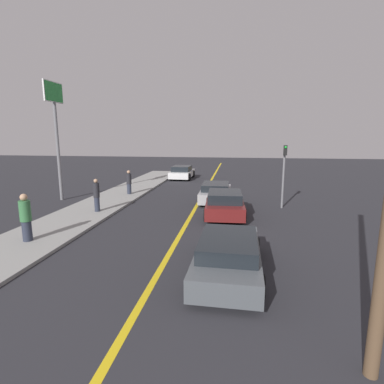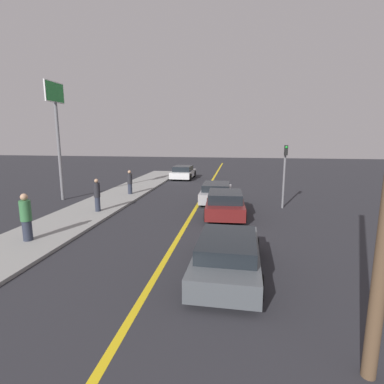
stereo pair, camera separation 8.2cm
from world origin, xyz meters
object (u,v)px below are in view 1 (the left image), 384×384
object	(u,v)px
roadside_sign	(55,114)
traffic_light	(284,169)
car_near_right_lane	(228,254)
car_ahead_center	(225,204)
car_far_distant	(216,192)
pedestrian_mid_group	(26,218)
pedestrian_far_standing	(97,195)
car_parked_left_lot	(182,172)
pedestrian_by_sign	(129,182)

from	to	relation	value
roadside_sign	traffic_light	bearing A→B (deg)	-1.11
car_near_right_lane	car_ahead_center	distance (m)	6.65
traffic_light	roadside_sign	world-z (taller)	roadside_sign
car_ahead_center	car_far_distant	world-z (taller)	car_ahead_center
pedestrian_mid_group	pedestrian_far_standing	distance (m)	4.71
car_parked_left_lot	pedestrian_by_sign	size ratio (longest dim) A/B	2.44
car_ahead_center	roadside_sign	distance (m)	11.82
car_parked_left_lot	car_ahead_center	bearing A→B (deg)	-69.49
pedestrian_far_standing	traffic_light	world-z (taller)	traffic_light
car_far_distant	pedestrian_far_standing	size ratio (longest dim) A/B	2.36
pedestrian_far_standing	traffic_light	xyz separation A→B (m)	(9.90, 2.67, 1.22)
car_parked_left_lot	pedestrian_far_standing	bearing A→B (deg)	-97.71
car_far_distant	pedestrian_by_sign	distance (m)	6.12
pedestrian_mid_group	traffic_light	bearing A→B (deg)	35.00
car_far_distant	traffic_light	size ratio (longest dim) A/B	1.15
car_parked_left_lot	pedestrian_mid_group	world-z (taller)	pedestrian_mid_group
car_near_right_lane	pedestrian_far_standing	world-z (taller)	pedestrian_far_standing
pedestrian_mid_group	roadside_sign	bearing A→B (deg)	113.23
car_ahead_center	car_far_distant	size ratio (longest dim) A/B	0.99
car_ahead_center	traffic_light	size ratio (longest dim) A/B	1.14
car_ahead_center	car_near_right_lane	bearing A→B (deg)	-89.54
car_ahead_center	pedestrian_by_sign	bearing A→B (deg)	144.59
car_near_right_lane	car_ahead_center	size ratio (longest dim) A/B	1.12
pedestrian_mid_group	car_far_distant	bearing A→B (deg)	52.62
car_parked_left_lot	car_near_right_lane	bearing A→B (deg)	-74.75
car_near_right_lane	car_parked_left_lot	xyz separation A→B (m)	(-4.95, 19.71, 0.02)
pedestrian_mid_group	traffic_light	xyz separation A→B (m)	(10.48, 7.34, 1.19)
roadside_sign	car_near_right_lane	bearing A→B (deg)	-39.47
pedestrian_mid_group	car_parked_left_lot	bearing A→B (deg)	81.59
car_ahead_center	car_parked_left_lot	bearing A→B (deg)	106.71
traffic_light	car_far_distant	bearing A→B (deg)	161.57
car_far_distant	pedestrian_by_sign	size ratio (longest dim) A/B	2.52
traffic_light	pedestrian_mid_group	bearing A→B (deg)	-145.00
pedestrian_far_standing	pedestrian_by_sign	size ratio (longest dim) A/B	1.07
pedestrian_by_sign	roadside_sign	size ratio (longest dim) A/B	0.22
car_ahead_center	pedestrian_mid_group	world-z (taller)	pedestrian_mid_group
pedestrian_mid_group	car_ahead_center	bearing A→B (deg)	35.75
car_near_right_lane	roadside_sign	bearing A→B (deg)	141.87
car_near_right_lane	car_far_distant	world-z (taller)	car_near_right_lane
car_far_distant	pedestrian_mid_group	world-z (taller)	pedestrian_mid_group
car_far_distant	pedestrian_mid_group	size ratio (longest dim) A/B	2.24
pedestrian_mid_group	pedestrian_far_standing	xyz separation A→B (m)	(0.58, 4.67, -0.03)
car_ahead_center	car_parked_left_lot	world-z (taller)	car_ahead_center
pedestrian_by_sign	roadside_sign	bearing A→B (deg)	-152.69
car_near_right_lane	traffic_light	bearing A→B (deg)	73.42
roadside_sign	pedestrian_far_standing	bearing A→B (deg)	-37.37
car_ahead_center	roadside_sign	bearing A→B (deg)	164.79
traffic_light	roadside_sign	bearing A→B (deg)	178.89
car_far_distant	traffic_light	xyz separation A→B (m)	(3.89, -1.30, 1.65)
car_near_right_lane	pedestrian_by_sign	bearing A→B (deg)	124.22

